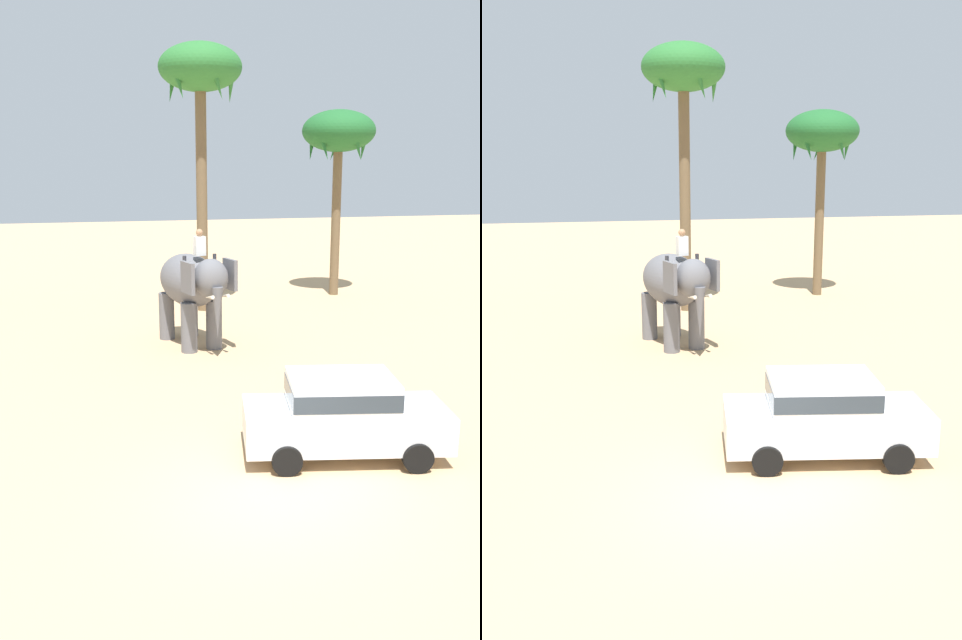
% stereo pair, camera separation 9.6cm
% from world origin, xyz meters
% --- Properties ---
extents(ground_plane, '(120.00, 120.00, 0.00)m').
position_xyz_m(ground_plane, '(0.00, 0.00, 0.00)').
color(ground_plane, tan).
extents(car_sedan_foreground, '(4.34, 2.43, 1.70)m').
position_xyz_m(car_sedan_foreground, '(1.91, 1.34, 0.93)').
color(car_sedan_foreground, white).
rests_on(car_sedan_foreground, ground).
extents(elephant_with_mahout, '(2.43, 4.02, 3.88)m').
position_xyz_m(elephant_with_mahout, '(0.33, 10.43, 1.99)').
color(elephant_with_mahout, slate).
rests_on(elephant_with_mahout, ground).
extents(palm_tree_behind_elephant, '(3.20, 3.20, 8.15)m').
position_xyz_m(palm_tree_behind_elephant, '(8.05, 17.59, 7.02)').
color(palm_tree_behind_elephant, brown).
rests_on(palm_tree_behind_elephant, ground).
extents(palm_tree_near_hut, '(3.20, 3.20, 10.32)m').
position_xyz_m(palm_tree_near_hut, '(1.62, 15.69, 9.01)').
color(palm_tree_near_hut, brown).
rests_on(palm_tree_near_hut, ground).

